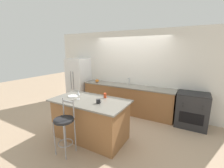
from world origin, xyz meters
TOP-DOWN VIEW (x-y plane):
  - ground_plane at (0.00, 0.00)m, footprint 18.00×18.00m
  - wall_back at (0.00, 0.65)m, footprint 6.00×0.07m
  - back_counter at (0.00, 0.35)m, footprint 3.10×0.63m
  - sink_faucet at (0.00, 0.54)m, footprint 0.02×0.13m
  - kitchen_island at (-0.12, -1.50)m, footprint 1.79×0.98m
  - refrigerator at (-2.01, 0.27)m, footprint 0.74×0.74m
  - oven_range at (1.97, 0.31)m, footprint 0.79×0.67m
  - bar_stool_near at (-0.22, -2.21)m, footprint 0.39×0.39m
  - dinner_plate at (-0.66, -1.48)m, footprint 0.25×0.25m
  - wine_glass at (-0.39, -1.58)m, footprint 0.08×0.08m
  - coffee_mug at (0.18, -1.58)m, footprint 0.12×0.09m
  - tumbler_cup at (0.10, -1.19)m, footprint 0.07×0.07m
  - pumpkin_decoration at (-1.14, 0.26)m, footprint 0.13×0.13m

SIDE VIEW (x-z plane):
  - ground_plane at x=0.00m, z-range 0.00..0.00m
  - back_counter at x=0.00m, z-range 0.00..0.93m
  - oven_range at x=1.97m, z-range 0.00..0.95m
  - kitchen_island at x=-0.12m, z-range 0.00..0.95m
  - bar_stool_near at x=-0.22m, z-range 0.05..1.18m
  - refrigerator at x=-2.01m, z-range 0.00..1.76m
  - dinner_plate at x=-0.66m, z-range 0.95..0.97m
  - pumpkin_decoration at x=-1.14m, z-range 0.92..1.04m
  - coffee_mug at x=0.18m, z-range 0.95..1.04m
  - tumbler_cup at x=0.10m, z-range 0.95..1.06m
  - sink_faucet at x=0.00m, z-range 0.95..1.17m
  - wine_glass at x=-0.39m, z-range 0.99..1.21m
  - wall_back at x=0.00m, z-range 0.00..2.70m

